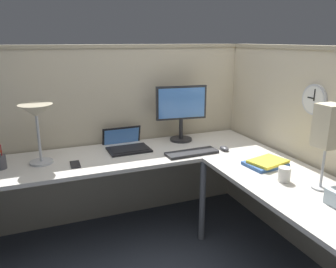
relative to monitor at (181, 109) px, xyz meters
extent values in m
plane|color=#383D47|center=(-0.18, -0.64, -1.02)|extent=(6.80, 6.80, 0.00)
cube|color=beige|center=(-0.54, 0.23, -0.25)|extent=(2.57, 0.10, 1.55)
cube|color=tan|center=(-0.54, 0.23, 0.54)|extent=(2.57, 0.12, 0.03)
cube|color=beige|center=(0.69, -0.90, -0.25)|extent=(0.10, 2.37, 1.55)
cube|color=tan|center=(0.69, -0.90, 0.54)|extent=(0.12, 2.37, 0.03)
cube|color=beige|center=(-0.55, -0.17, -0.31)|extent=(2.35, 0.66, 0.03)
cube|color=beige|center=(0.29, -1.24, -0.31)|extent=(0.66, 1.49, 0.03)
cylinder|color=slate|center=(-0.02, -0.48, -0.67)|extent=(0.05, 0.05, 0.70)
cylinder|color=#232326|center=(0.00, 0.00, -0.28)|extent=(0.20, 0.20, 0.02)
cylinder|color=#232326|center=(0.00, 0.00, -0.18)|extent=(0.04, 0.04, 0.20)
cube|color=#232326|center=(0.00, 0.00, 0.06)|extent=(0.46, 0.08, 0.30)
cube|color=#4C84D8|center=(0.00, -0.02, 0.06)|extent=(0.42, 0.06, 0.26)
cube|color=black|center=(-0.52, -0.10, -0.29)|extent=(0.35, 0.25, 0.02)
cube|color=black|center=(-0.52, -0.10, -0.28)|extent=(0.29, 0.19, 0.00)
cube|color=black|center=(-0.52, 0.12, -0.25)|extent=(0.34, 0.08, 0.22)
cube|color=#4C84D8|center=(-0.52, 0.11, -0.25)|extent=(0.31, 0.06, 0.18)
cube|color=#232326|center=(-0.07, -0.38, -0.28)|extent=(0.43, 0.16, 0.02)
ellipsoid|color=#38383D|center=(0.22, -0.39, -0.28)|extent=(0.06, 0.10, 0.03)
cylinder|color=#B7BABF|center=(-1.20, -0.15, -0.29)|extent=(0.17, 0.17, 0.02)
cylinder|color=#B7BABF|center=(-1.20, -0.15, -0.09)|extent=(0.02, 0.02, 0.38)
cone|color=#B2A88C|center=(-1.20, -0.15, 0.11)|extent=(0.24, 0.24, 0.09)
cylinder|color=#4C4C51|center=(-1.47, -0.16, -0.24)|extent=(0.08, 0.08, 0.10)
cylinder|color=#B21E1E|center=(-1.46, -0.17, -0.18)|extent=(0.01, 0.01, 0.13)
cylinder|color=#D8591E|center=(-1.47, -0.15, -0.17)|extent=(0.03, 0.03, 0.01)
cube|color=black|center=(-0.97, -0.28, -0.29)|extent=(0.07, 0.15, 0.01)
cube|color=#335999|center=(0.32, -0.81, -0.28)|extent=(0.30, 0.24, 0.02)
cube|color=yellow|center=(0.33, -0.82, -0.26)|extent=(0.30, 0.25, 0.02)
cylinder|color=#B7BABF|center=(0.39, -1.25, -0.29)|extent=(0.11, 0.11, 0.01)
cylinder|color=#B7BABF|center=(0.39, -1.25, -0.15)|extent=(0.02, 0.02, 0.27)
cube|color=beige|center=(0.39, -1.25, 0.11)|extent=(0.13, 0.13, 0.26)
cylinder|color=silver|center=(0.25, -1.08, -0.25)|extent=(0.08, 0.08, 0.10)
cylinder|color=#B7BABF|center=(0.64, -0.88, 0.19)|extent=(0.03, 0.22, 0.22)
cylinder|color=white|center=(0.63, -0.88, 0.19)|extent=(0.00, 0.19, 0.19)
cube|color=black|center=(0.62, -0.86, 0.20)|extent=(0.00, 0.06, 0.01)
cube|color=black|center=(0.62, -0.89, 0.22)|extent=(0.00, 0.01, 0.08)
camera|label=1|loc=(-1.19, -2.66, 0.60)|focal=35.61mm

